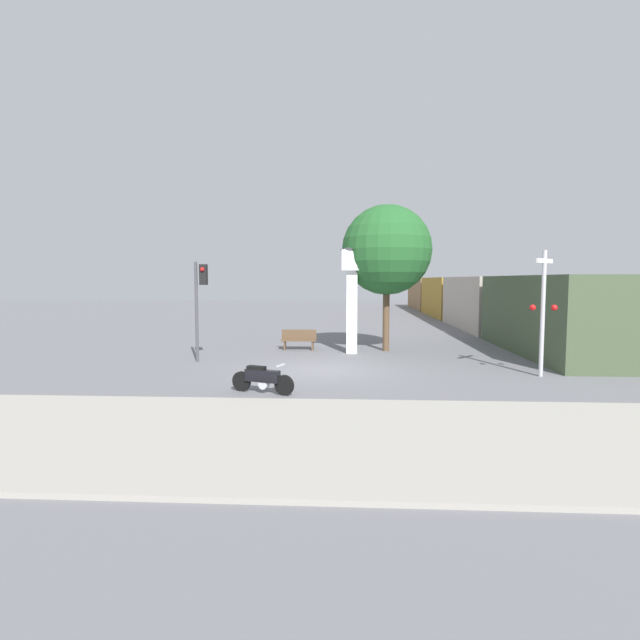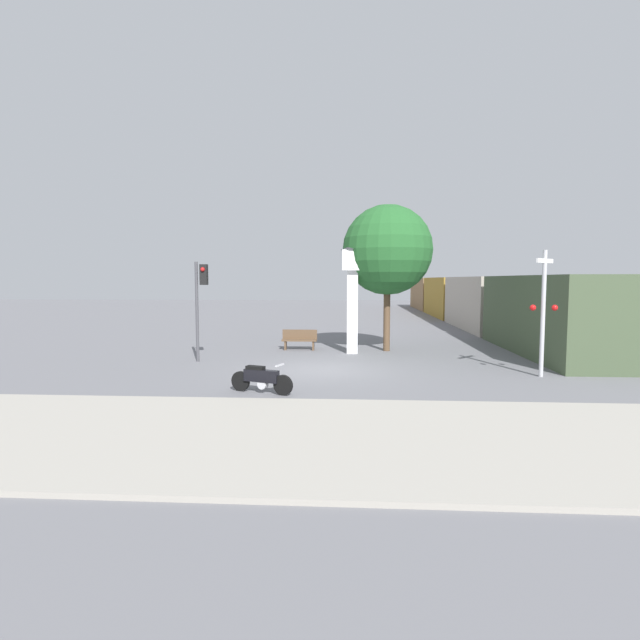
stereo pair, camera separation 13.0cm
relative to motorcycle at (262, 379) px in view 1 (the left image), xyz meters
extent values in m
plane|color=slate|center=(1.54, 3.78, -0.42)|extent=(120.00, 120.00, 0.00)
cube|color=#9E998E|center=(1.54, -4.00, -0.37)|extent=(36.00, 6.00, 0.10)
cylinder|color=black|center=(0.66, -0.23, -0.13)|extent=(0.57, 0.28, 0.58)
cylinder|color=black|center=(-0.65, 0.23, -0.13)|extent=(0.57, 0.28, 0.58)
cube|color=black|center=(0.01, 0.00, 0.08)|extent=(1.07, 0.55, 0.35)
cube|color=black|center=(-0.18, 0.06, 0.30)|extent=(0.58, 0.39, 0.10)
cylinder|color=silver|center=(0.05, -0.02, -0.16)|extent=(0.32, 0.27, 0.27)
cube|color=silver|center=(0.56, -0.20, 0.43)|extent=(0.20, 0.42, 0.04)
cube|color=white|center=(2.59, 7.92, 1.39)|extent=(0.47, 0.47, 3.62)
cube|color=white|center=(2.59, 7.92, 3.64)|extent=(0.89, 0.89, 0.89)
cylinder|color=white|center=(2.59, 7.47, 3.64)|extent=(0.71, 0.02, 0.71)
cone|color=#333338|center=(2.59, 7.92, 4.19)|extent=(1.06, 1.06, 0.20)
cube|color=#425138|center=(11.08, 8.31, 1.28)|extent=(2.80, 10.56, 3.40)
cube|color=#ADA393|center=(11.08, 19.48, 1.28)|extent=(2.80, 10.56, 3.40)
cube|color=olive|center=(11.08, 30.64, 1.28)|extent=(2.80, 10.56, 3.40)
cube|color=olive|center=(11.08, 41.80, 1.28)|extent=(2.80, 10.56, 3.40)
cylinder|color=#47474C|center=(-3.49, 5.30, 1.54)|extent=(0.12, 0.12, 3.92)
cube|color=black|center=(-3.19, 5.30, 3.00)|extent=(0.28, 0.24, 0.80)
sphere|color=red|center=(-3.19, 5.15, 3.20)|extent=(0.16, 0.16, 0.16)
cylinder|color=#B7B7BC|center=(8.86, 2.98, 1.68)|extent=(0.14, 0.14, 4.19)
cube|color=white|center=(8.86, 2.98, 3.42)|extent=(0.82, 0.82, 0.14)
sphere|color=red|center=(8.51, 2.93, 1.89)|extent=(0.20, 0.20, 0.20)
sphere|color=red|center=(9.21, 2.93, 1.89)|extent=(0.20, 0.20, 0.20)
cylinder|color=brown|center=(4.15, 8.72, 1.05)|extent=(0.30, 0.30, 2.94)
sphere|color=#235B28|center=(4.15, 8.72, 4.13)|extent=(4.01, 4.01, 4.01)
cube|color=brown|center=(0.17, 8.76, 0.03)|extent=(1.60, 0.44, 0.08)
cube|color=brown|center=(0.17, 8.95, 0.28)|extent=(1.60, 0.06, 0.44)
cube|color=brown|center=(-0.47, 8.76, -0.21)|extent=(0.08, 0.35, 0.41)
cube|color=brown|center=(0.81, 8.76, -0.21)|extent=(0.08, 0.35, 0.41)
camera|label=1|loc=(2.42, -13.85, 2.81)|focal=28.00mm
camera|label=2|loc=(2.55, -13.84, 2.81)|focal=28.00mm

